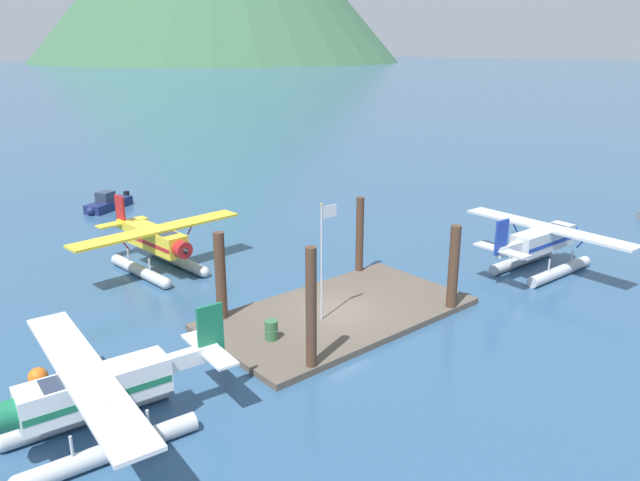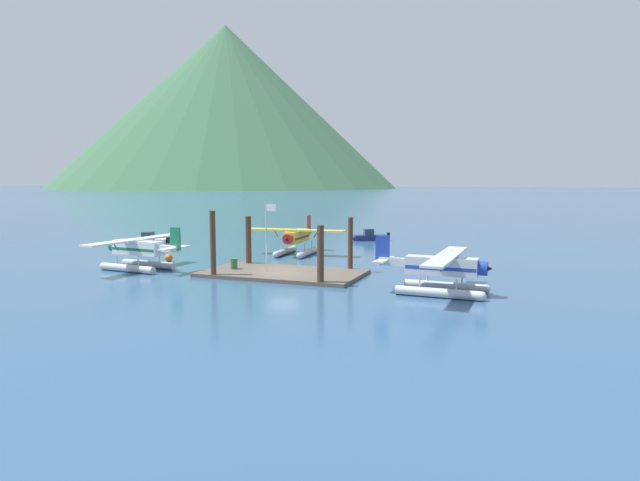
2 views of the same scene
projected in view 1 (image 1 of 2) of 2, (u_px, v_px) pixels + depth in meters
The scene contains 13 objects.
ground_plane at pixel (339, 316), 29.92m from camera, with size 1200.00×1200.00×0.00m, color #2D5175.
dock_platform at pixel (339, 313), 29.87m from camera, with size 12.93×7.06×0.30m, color brown.
piling_near_left at pixel (311, 312), 23.98m from camera, with size 0.44×0.44×5.34m, color #4C3323.
piling_near_right at pixel (453, 270), 29.73m from camera, with size 0.51×0.51×4.47m, color #4C3323.
piling_far_left at pixel (221, 279), 28.50m from camera, with size 0.51×0.51×4.52m, color #4C3323.
piling_far_right at pixel (360, 237), 34.62m from camera, with size 0.44×0.44×4.61m, color #4C3323.
flagpole at pixel (324, 248), 27.84m from camera, with size 0.95×0.10×5.66m.
fuel_drum at pixel (271, 330), 26.79m from camera, with size 0.62×0.62×0.88m.
mooring_buoy at pixel (38, 377), 23.69m from camera, with size 0.75×0.75×0.75m, color orange.
seaplane_white_port_aft at pixel (96, 399), 20.03m from camera, with size 7.96×10.48×3.84m.
seaplane_yellow_bow_left at pixel (157, 245), 35.50m from camera, with size 10.48×7.97×3.84m.
seaplane_silver_stbd_aft at pixel (543, 245), 35.51m from camera, with size 7.98×10.44×3.84m.
boat_navy_open_north at pixel (107, 204), 49.39m from camera, with size 4.44×3.30×1.50m.
Camera 1 is at (-18.58, -20.14, 12.60)m, focal length 34.31 mm.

